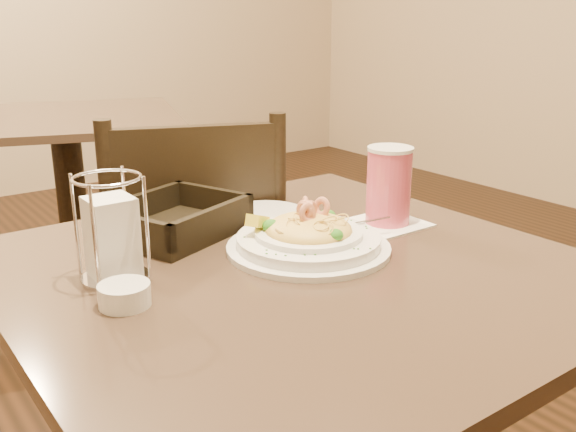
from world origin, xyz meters
TOP-DOWN VIEW (x-y plane):
  - main_table at (0.00, 0.00)m, footprint 0.90×0.90m
  - background_table at (0.20, 1.83)m, footprint 1.14×1.14m
  - dining_chair_near at (0.08, 0.51)m, footprint 0.55×0.55m
  - pasta_bowl at (0.06, 0.04)m, footprint 0.32×0.29m
  - drink_glass at (0.28, 0.07)m, footprint 0.14×0.14m
  - bread_basket at (-0.09, 0.26)m, footprint 0.29×0.26m
  - napkin_caddy at (-0.26, 0.12)m, footprint 0.10×0.10m
  - side_plate at (0.11, 0.24)m, footprint 0.21×0.21m
  - butter_ramekin at (-0.29, 0.02)m, footprint 0.09×0.09m

SIDE VIEW (x-z plane):
  - dining_chair_near at x=0.08m, z-range 0.03..0.96m
  - main_table at x=0.00m, z-range 0.14..0.87m
  - background_table at x=0.20m, z-range 0.14..0.87m
  - side_plate at x=0.11m, z-range 0.74..0.75m
  - butter_ramekin at x=-0.29m, z-range 0.74..0.77m
  - bread_basket at x=-0.09m, z-range 0.73..0.79m
  - pasta_bowl at x=0.06m, z-range 0.72..0.81m
  - napkin_caddy at x=-0.26m, z-range 0.72..0.89m
  - drink_glass at x=0.28m, z-range 0.74..0.89m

